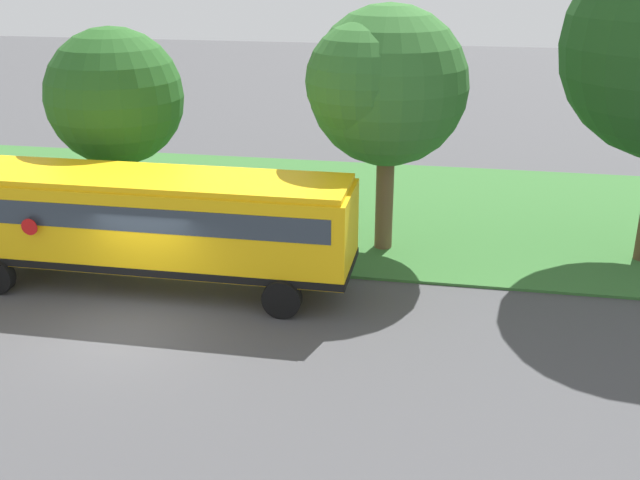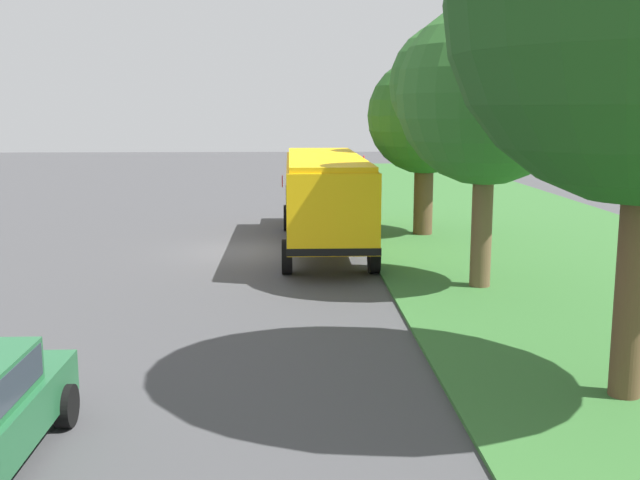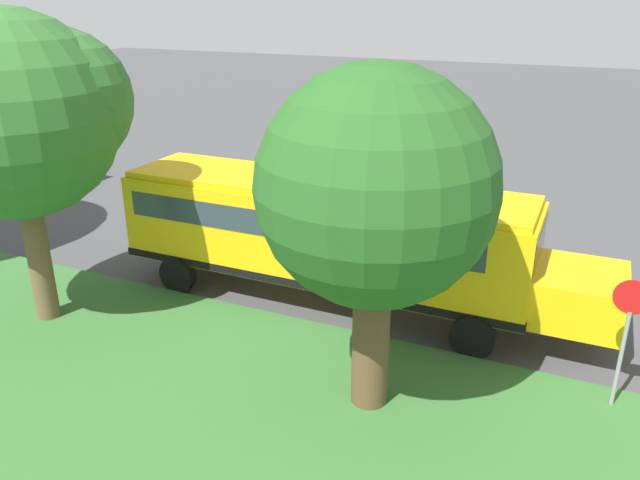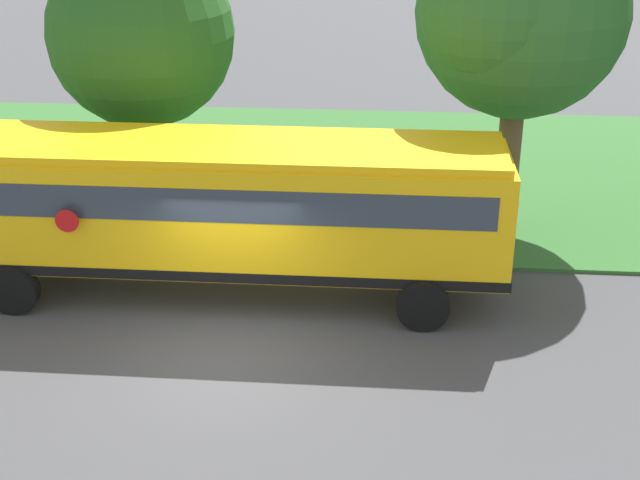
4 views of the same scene
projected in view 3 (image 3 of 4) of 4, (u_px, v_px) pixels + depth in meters
The scene contains 7 objects.
ground_plane at pixel (353, 261), 18.80m from camera, with size 120.00×120.00×0.00m, color #424244.
grass_verge at pixel (132, 479), 10.31m from camera, with size 12.00×80.00×0.08m, color #33662D.
school_bus at pixel (332, 231), 15.73m from camera, with size 2.84×12.42×3.16m.
car_green_nearest at pixel (42, 159), 26.77m from camera, with size 2.02×4.40×1.56m.
oak_tree_beside_bus at pixel (375, 192), 10.69m from camera, with size 4.23×4.23×6.56m.
oak_tree_roadside_mid at pixel (26, 112), 13.72m from camera, with size 4.69×4.60×7.33m.
stop_sign at pixel (626, 329), 11.51m from camera, with size 0.08×0.68×2.74m.
Camera 3 is at (-16.13, -6.18, 7.52)m, focal length 35.00 mm.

